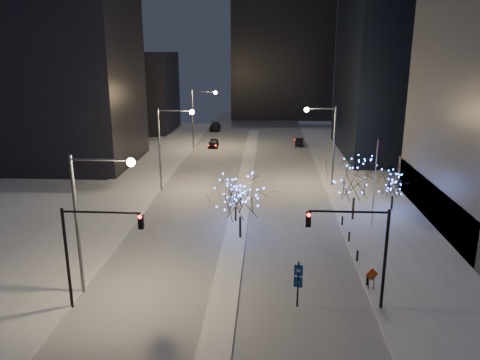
# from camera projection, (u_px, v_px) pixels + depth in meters

# --- Properties ---
(ground) EXTENTS (160.00, 160.00, 0.00)m
(ground) POSITION_uv_depth(u_px,v_px,m) (221.00, 312.00, 30.63)
(ground) COLOR white
(ground) RESTS_ON ground
(road) EXTENTS (20.00, 130.00, 0.02)m
(road) POSITION_uv_depth(u_px,v_px,m) (246.00, 174.00, 64.26)
(road) COLOR #A1A7B0
(road) RESTS_ON ground
(median) EXTENTS (2.00, 80.00, 0.15)m
(median) POSITION_uv_depth(u_px,v_px,m) (244.00, 184.00, 59.44)
(median) COLOR silver
(median) RESTS_ON ground
(east_sidewalk) EXTENTS (10.00, 90.00, 0.15)m
(east_sidewalk) POSITION_uv_depth(u_px,v_px,m) (382.00, 213.00, 48.97)
(east_sidewalk) COLOR silver
(east_sidewalk) RESTS_ON ground
(west_sidewalk) EXTENTS (8.00, 90.00, 0.15)m
(west_sidewalk) POSITION_uv_depth(u_px,v_px,m) (111.00, 207.00, 50.63)
(west_sidewalk) COLOR silver
(west_sidewalk) RESTS_ON ground
(filler_west_near) EXTENTS (22.00, 18.00, 24.00)m
(filler_west_near) POSITION_uv_depth(u_px,v_px,m) (55.00, 82.00, 67.42)
(filler_west_near) COLOR black
(filler_west_near) RESTS_ON ground
(filler_west_far) EXTENTS (18.00, 16.00, 16.00)m
(filler_west_far) POSITION_uv_depth(u_px,v_px,m) (130.00, 92.00, 97.21)
(filler_west_far) COLOR black
(filler_west_far) RESTS_ON ground
(horizon_block) EXTENTS (24.00, 14.00, 42.00)m
(horizon_block) POSITION_uv_depth(u_px,v_px,m) (282.00, 30.00, 113.00)
(horizon_block) COLOR black
(horizon_block) RESTS_ON ground
(street_lamp_w_near) EXTENTS (4.40, 0.56, 10.00)m
(street_lamp_w_near) POSITION_uv_depth(u_px,v_px,m) (91.00, 206.00, 31.30)
(street_lamp_w_near) COLOR #595E66
(street_lamp_w_near) RESTS_ON ground
(street_lamp_w_mid) EXTENTS (4.40, 0.56, 10.00)m
(street_lamp_w_mid) POSITION_uv_depth(u_px,v_px,m) (168.00, 138.00, 55.32)
(street_lamp_w_mid) COLOR #595E66
(street_lamp_w_mid) RESTS_ON ground
(street_lamp_w_far) EXTENTS (4.40, 0.56, 10.00)m
(street_lamp_w_far) POSITION_uv_depth(u_px,v_px,m) (199.00, 111.00, 79.35)
(street_lamp_w_far) COLOR #595E66
(street_lamp_w_far) RESTS_ON ground
(street_lamp_east) EXTENTS (3.90, 0.56, 10.00)m
(street_lamp_east) POSITION_uv_depth(u_px,v_px,m) (327.00, 135.00, 57.13)
(street_lamp_east) COLOR #595E66
(street_lamp_east) RESTS_ON ground
(traffic_signal_west) EXTENTS (5.26, 0.43, 7.00)m
(traffic_signal_west) POSITION_uv_depth(u_px,v_px,m) (89.00, 242.00, 29.82)
(traffic_signal_west) COLOR black
(traffic_signal_west) RESTS_ON ground
(traffic_signal_east) EXTENTS (5.26, 0.43, 7.00)m
(traffic_signal_east) POSITION_uv_depth(u_px,v_px,m) (362.00, 242.00, 29.78)
(traffic_signal_east) COLOR black
(traffic_signal_east) RESTS_ON ground
(flagpoles) EXTENTS (1.35, 2.60, 8.00)m
(flagpoles) POSITION_uv_depth(u_px,v_px,m) (376.00, 176.00, 45.14)
(flagpoles) COLOR silver
(flagpoles) RESTS_ON east_sidewalk
(bollards) EXTENTS (0.16, 12.16, 0.90)m
(bollards) POSITION_uv_depth(u_px,v_px,m) (353.00, 246.00, 39.49)
(bollards) COLOR black
(bollards) RESTS_ON east_sidewalk
(car_near) EXTENTS (1.85, 4.35, 1.47)m
(car_near) POSITION_uv_depth(u_px,v_px,m) (213.00, 143.00, 81.84)
(car_near) COLOR black
(car_near) RESTS_ON ground
(car_mid) EXTENTS (1.76, 4.32, 1.39)m
(car_mid) POSITION_uv_depth(u_px,v_px,m) (299.00, 142.00, 83.29)
(car_mid) COLOR black
(car_mid) RESTS_ON ground
(car_far) EXTENTS (2.37, 5.43, 1.55)m
(car_far) POSITION_uv_depth(u_px,v_px,m) (215.00, 127.00, 98.64)
(car_far) COLOR black
(car_far) RESTS_ON ground
(holiday_tree_median_near) EXTENTS (6.09, 6.09, 5.82)m
(holiday_tree_median_near) POSITION_uv_depth(u_px,v_px,m) (240.00, 198.00, 41.44)
(holiday_tree_median_near) COLOR black
(holiday_tree_median_near) RESTS_ON median
(holiday_tree_median_far) EXTENTS (3.69, 3.69, 4.17)m
(holiday_tree_median_far) POSITION_uv_depth(u_px,v_px,m) (236.00, 195.00, 45.80)
(holiday_tree_median_far) COLOR black
(holiday_tree_median_far) RESTS_ON median
(holiday_tree_plaza_near) EXTENTS (5.37, 5.37, 6.45)m
(holiday_tree_plaza_near) POSITION_uv_depth(u_px,v_px,m) (355.00, 179.00, 45.84)
(holiday_tree_plaza_near) COLOR black
(holiday_tree_plaza_near) RESTS_ON east_sidewalk
(holiday_tree_plaza_far) EXTENTS (3.96, 3.96, 4.18)m
(holiday_tree_plaza_far) POSITION_uv_depth(u_px,v_px,m) (394.00, 185.00, 49.12)
(holiday_tree_plaza_far) COLOR black
(holiday_tree_plaza_far) RESTS_ON east_sidewalk
(wayfinding_sign) EXTENTS (0.58, 0.19, 3.28)m
(wayfinding_sign) POSITION_uv_depth(u_px,v_px,m) (298.00, 279.00, 30.76)
(wayfinding_sign) COLOR black
(wayfinding_sign) RESTS_ON ground
(construction_sign) EXTENTS (0.96, 0.31, 1.63)m
(construction_sign) POSITION_uv_depth(u_px,v_px,m) (372.00, 276.00, 33.04)
(construction_sign) COLOR black
(construction_sign) RESTS_ON east_sidewalk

